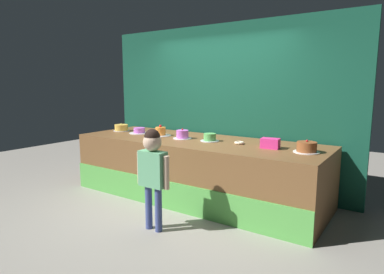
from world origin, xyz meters
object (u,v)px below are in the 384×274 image
Objects in this scene: cake_far_left at (121,128)px; cake_far_right at (307,147)px; donut at (239,143)px; cake_left at (139,131)px; cake_right at (210,138)px; cake_center_left at (161,132)px; pink_box at (270,143)px; child_figure at (153,166)px; cake_center_right at (182,135)px.

cake_far_right reaches higher than cake_far_left.
cake_far_right reaches higher than donut.
cake_left is 1.23× the size of cake_right.
cake_far_right is (2.31, -0.02, 0.00)m from cake_center_left.
pink_box is 0.46m from cake_far_right.
pink_box reaches higher than cake_right.
child_figure reaches higher than cake_center_left.
cake_center_right reaches higher than cake_far_left.
donut is 1.85m from cake_left.
cake_far_left is (-2.31, 0.00, 0.04)m from donut.
donut is at bearing 70.18° from child_figure.
cake_center_left reaches higher than pink_box.
cake_far_right is at bearing 41.68° from child_figure.
cake_left reaches higher than donut.
cake_far_left is 1.03× the size of cake_right.
cake_center_left reaches higher than cake_far_right.
cake_left is at bearing 137.86° from child_figure.
donut is (0.46, 1.29, 0.12)m from child_figure.
cake_far_left is at bearing 178.13° from cake_center_left.
cake_far_right is (3.24, -0.05, 0.01)m from cake_far_left.
cake_left is at bearing -179.80° from cake_right.
child_figure reaches higher than cake_left.
child_figure is 2.26m from cake_far_left.
donut is at bearing 176.92° from cake_far_right.
cake_center_right is 1.85m from cake_far_right.
child_figure is 1.57m from cake_center_left.
cake_center_right is 1.04× the size of cake_right.
child_figure is at bearing -69.27° from cake_center_right.
cake_right is at bearing 89.96° from child_figure.
cake_far_left is at bearing 179.00° from pink_box.
cake_left is at bearing 179.61° from pink_box.
child_figure reaches higher than cake_far_right.
child_figure reaches higher than pink_box.
cake_left is at bearing 179.61° from cake_far_right.
cake_left is at bearing -179.69° from cake_center_left.
cake_right is at bearing -0.86° from cake_far_left.
cake_left is 2.78m from cake_far_right.
cake_far_right is (0.93, -0.05, 0.04)m from donut.
cake_far_right is (2.78, -0.02, 0.02)m from cake_left.
cake_left is at bearing 177.83° from cake_center_right.
cake_center_left is at bearing 126.31° from child_figure.
pink_box is 2.78m from cake_far_left.
cake_center_right is (0.46, -0.04, 0.00)m from cake_center_left.
child_figure reaches higher than donut.
donut is 0.41× the size of cake_center_left.
pink_box is at bearing 0.80° from cake_center_right.
donut is (-0.46, 0.05, -0.05)m from pink_box.
cake_right is 1.39m from cake_far_right.
cake_far_right is at bearing -0.39° from cake_left.
child_figure is 3.54× the size of cake_center_left.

